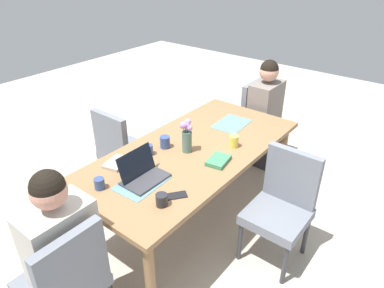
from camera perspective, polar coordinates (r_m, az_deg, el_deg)
ground_plane at (r=3.33m, az=-0.00°, el=-11.80°), size 10.00×10.00×0.00m
dining_table at (r=2.94m, az=-0.00°, el=-2.10°), size 2.04×0.97×0.73m
chair_head_right_left_near at (r=4.06m, az=11.05°, el=4.17°), size 0.44×0.44×0.90m
person_head_right_left_near at (r=3.97m, az=11.62°, el=3.95°), size 0.40×0.36×1.19m
chair_head_left_left_mid at (r=2.32m, az=-19.79°, el=-20.05°), size 0.44×0.44×0.90m
person_head_left_left_mid at (r=2.36m, az=-19.72°, el=-17.87°), size 0.40×0.36×1.19m
chair_near_left_far at (r=2.79m, az=14.49°, el=-9.17°), size 0.44×0.44×0.90m
chair_far_right_near at (r=3.44m, az=-11.37°, el=-0.72°), size 0.44×0.44×0.90m
flower_vase at (r=2.80m, az=-0.88°, el=1.52°), size 0.10×0.09×0.29m
placemat_head_right_left_near at (r=3.34m, az=6.47°, el=3.29°), size 0.38×0.28×0.00m
placemat_head_left_left_mid at (r=2.52m, az=-8.20°, el=-6.32°), size 0.37×0.28×0.00m
laptop_head_left_left_mid at (r=2.54m, az=-8.04°, el=-4.93°), size 0.32×0.22×0.21m
coffee_mug_near_left at (r=2.91m, az=-4.42°, el=0.32°), size 0.08×0.08×0.10m
coffee_mug_near_right at (r=2.83m, az=-7.13°, el=-0.94°), size 0.08×0.08×0.09m
coffee_mug_centre_left at (r=2.94m, az=6.81°, el=0.45°), size 0.08×0.08×0.10m
coffee_mug_centre_right at (r=2.51m, az=-14.83°, el=-6.25°), size 0.07×0.07×0.08m
coffee_mug_far_left at (r=2.29m, az=-4.96°, el=-9.05°), size 0.08×0.08×0.08m
book_red_cover at (r=2.76m, az=-12.15°, el=-3.01°), size 0.23×0.19×0.02m
book_blue_cover at (r=2.73m, az=4.32°, el=-2.69°), size 0.22×0.17×0.03m
phone_black at (r=2.38m, az=-2.64°, el=-8.38°), size 0.16×0.15×0.01m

